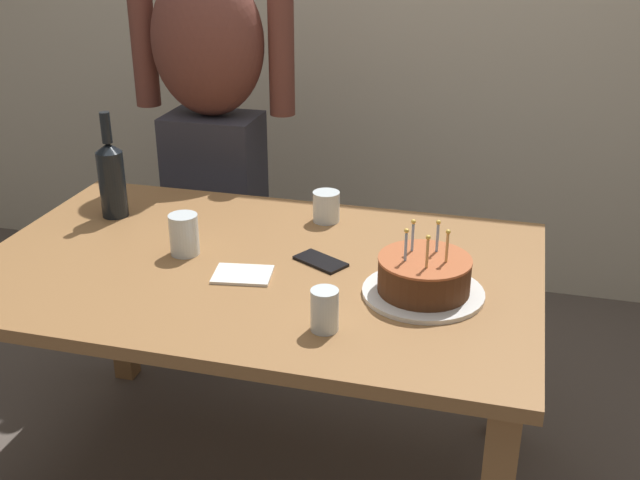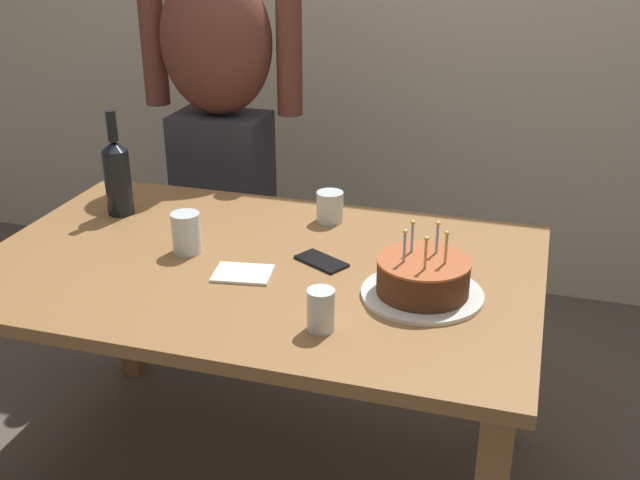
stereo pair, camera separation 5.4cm
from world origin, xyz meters
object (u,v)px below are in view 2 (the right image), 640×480
(water_glass_near, at_px, (186,233))
(water_glass_side, at_px, (321,310))
(person_man_bearded, at_px, (220,127))
(napkin_stack, at_px, (243,274))
(birthday_cake, at_px, (423,279))
(cell_phone, at_px, (321,261))
(wine_bottle, at_px, (117,175))
(water_glass_far, at_px, (330,207))

(water_glass_near, bearing_deg, water_glass_side, -31.97)
(water_glass_side, relative_size, person_man_bearded, 0.06)
(napkin_stack, bearing_deg, water_glass_near, 155.89)
(birthday_cake, distance_m, napkin_stack, 0.47)
(cell_phone, bearing_deg, napkin_stack, -114.55)
(napkin_stack, height_order, person_man_bearded, person_man_bearded)
(water_glass_side, bearing_deg, wine_bottle, 148.06)
(water_glass_far, relative_size, water_glass_side, 0.92)
(water_glass_near, xyz_separation_m, water_glass_side, (0.48, -0.30, -0.01))
(water_glass_near, bearing_deg, person_man_bearded, 106.40)
(water_glass_far, relative_size, person_man_bearded, 0.06)
(water_glass_side, xyz_separation_m, person_man_bearded, (-0.70, 1.06, 0.08))
(person_man_bearded, bearing_deg, birthday_cake, 136.94)
(water_glass_near, bearing_deg, napkin_stack, -24.11)
(water_glass_side, distance_m, napkin_stack, 0.35)
(water_glass_side, bearing_deg, birthday_cake, 49.37)
(water_glass_far, bearing_deg, birthday_cake, -48.61)
(napkin_stack, bearing_deg, water_glass_far, 74.49)
(water_glass_near, relative_size, water_glass_side, 1.14)
(person_man_bearded, bearing_deg, water_glass_far, 141.18)
(birthday_cake, xyz_separation_m, water_glass_near, (-0.67, 0.07, 0.01))
(water_glass_near, bearing_deg, wine_bottle, 148.10)
(water_glass_far, height_order, cell_phone, water_glass_far)
(water_glass_far, distance_m, cell_phone, 0.30)
(wine_bottle, height_order, person_man_bearded, person_man_bearded)
(water_glass_side, distance_m, wine_bottle, 0.94)
(wine_bottle, bearing_deg, birthday_cake, -15.34)
(water_glass_far, relative_size, cell_phone, 0.64)
(water_glass_far, bearing_deg, water_glass_near, -134.06)
(cell_phone, height_order, person_man_bearded, person_man_bearded)
(wine_bottle, distance_m, cell_phone, 0.73)
(person_man_bearded, bearing_deg, wine_bottle, 80.18)
(birthday_cake, xyz_separation_m, napkin_stack, (-0.47, -0.02, -0.04))
(water_glass_near, distance_m, water_glass_far, 0.46)
(water_glass_side, height_order, napkin_stack, water_glass_side)
(water_glass_far, xyz_separation_m, water_glass_side, (0.16, -0.62, 0.00))
(water_glass_near, xyz_separation_m, cell_phone, (0.38, 0.04, -0.05))
(cell_phone, relative_size, napkin_stack, 0.96)
(birthday_cake, bearing_deg, wine_bottle, 164.66)
(wine_bottle, relative_size, cell_phone, 2.26)
(water_glass_near, xyz_separation_m, napkin_stack, (0.20, -0.09, -0.05))
(water_glass_far, bearing_deg, person_man_bearded, 141.18)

